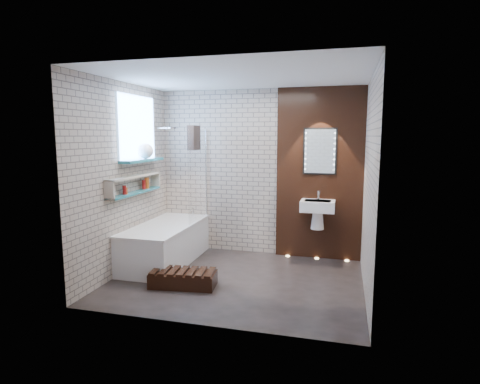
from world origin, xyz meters
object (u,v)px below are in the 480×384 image
(washbasin, at_px, (318,210))
(walnut_step, at_px, (183,279))
(bath_screen, at_px, (198,175))
(bathtub, at_px, (166,243))
(led_mirror, at_px, (320,151))

(washbasin, height_order, walnut_step, washbasin)
(bath_screen, bearing_deg, walnut_step, -78.02)
(washbasin, relative_size, walnut_step, 0.71)
(bath_screen, xyz_separation_m, washbasin, (1.82, 0.18, -0.49))
(bathtub, distance_m, washbasin, 2.32)
(led_mirror, bearing_deg, bathtub, -160.22)
(bathtub, relative_size, bath_screen, 1.24)
(washbasin, distance_m, led_mirror, 0.88)
(bathtub, xyz_separation_m, bath_screen, (0.35, 0.44, 0.99))
(bathtub, relative_size, walnut_step, 2.13)
(bathtub, bearing_deg, walnut_step, -53.11)
(bath_screen, distance_m, washbasin, 1.89)
(bath_screen, height_order, walnut_step, bath_screen)
(bath_screen, height_order, led_mirror, led_mirror)
(bathtub, distance_m, led_mirror, 2.68)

